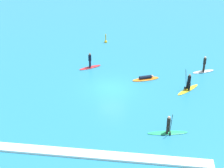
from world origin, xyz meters
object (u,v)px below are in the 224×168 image
(surfer_on_orange_board, at_px, (146,78))
(surfer_on_red_board, at_px, (90,64))
(surfer_on_white_board, at_px, (204,68))
(surfer_on_green_board, at_px, (168,129))
(surfer_on_yellow_board, at_px, (188,86))
(marker_buoy, at_px, (106,41))

(surfer_on_orange_board, bearing_deg, surfer_on_red_board, 138.65)
(surfer_on_white_board, bearing_deg, surfer_on_red_board, 157.16)
(surfer_on_green_board, xyz_separation_m, surfer_on_white_board, (4.12, 11.90, 0.09))
(surfer_on_green_board, height_order, surfer_on_yellow_board, surfer_on_yellow_board)
(surfer_on_orange_board, relative_size, marker_buoy, 2.38)
(surfer_on_red_board, xyz_separation_m, marker_buoy, (0.62, 8.10, -0.28))
(surfer_on_green_board, distance_m, surfer_on_red_board, 14.19)
(surfer_on_green_board, relative_size, marker_buoy, 2.65)
(surfer_on_yellow_board, bearing_deg, surfer_on_red_board, -70.14)
(surfer_on_white_board, height_order, marker_buoy, surfer_on_white_board)
(surfer_on_yellow_board, height_order, surfer_on_red_board, surfer_on_yellow_board)
(surfer_on_yellow_board, distance_m, marker_buoy, 15.60)
(surfer_on_green_board, distance_m, marker_buoy, 21.00)
(surfer_on_green_board, xyz_separation_m, marker_buoy, (-7.84, 19.48, -0.19))
(surfer_on_green_board, relative_size, surfer_on_yellow_board, 1.18)
(surfer_on_red_board, bearing_deg, surfer_on_yellow_board, -56.75)
(surfer_on_green_board, xyz_separation_m, surfer_on_red_board, (-8.46, 11.38, 0.09))
(surfer_on_orange_board, relative_size, surfer_on_yellow_board, 1.06)
(surfer_on_yellow_board, height_order, marker_buoy, surfer_on_yellow_board)
(surfer_on_white_board, bearing_deg, surfer_on_green_board, -134.29)
(surfer_on_green_board, relative_size, surfer_on_orange_board, 1.11)
(surfer_on_green_board, bearing_deg, surfer_on_orange_board, 92.55)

